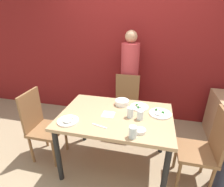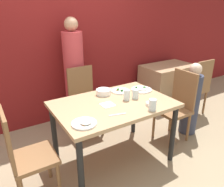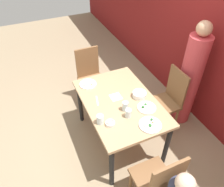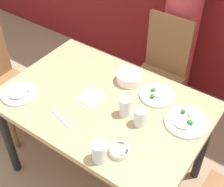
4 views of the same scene
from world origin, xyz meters
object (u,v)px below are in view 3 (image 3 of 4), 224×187
Objects in this scene: plate_rice_adult at (150,125)px; glass_water_tall at (128,113)px; person_adult at (189,80)px; bowl_curry at (139,94)px; chair_adult_spot at (168,99)px; chair_child_spot at (158,181)px.

glass_water_tall is at bearing -144.36° from plate_rice_adult.
person_adult reaches higher than glass_water_tall.
plate_rice_adult is at bearing -15.85° from bowl_curry.
chair_adult_spot is at bearing 127.67° from plate_rice_adult.
chair_child_spot is at bearing -19.38° from plate_rice_adult.
glass_water_tall is (0.29, -1.13, 0.06)m from person_adult.
person_adult is 0.83m from bowl_curry.
plate_rice_adult is (0.51, -0.97, 0.02)m from person_adult.
chair_adult_spot reaches higher than bowl_curry.
glass_water_tall is (-0.71, 0.02, 0.30)m from chair_child_spot.
plate_rice_adult is (0.48, -0.14, -0.02)m from bowl_curry.
plate_rice_adult is 2.36× the size of glass_water_tall.
chair_adult_spot is at bearing -90.00° from person_adult.
chair_child_spot is 1.54m from person_adult.
chair_adult_spot is at bearing 93.06° from bowl_curry.
person_adult reaches higher than plate_rice_adult.
person_adult is 1.16m from glass_water_tall.
chair_child_spot is at bearing -48.84° from person_adult.
person_adult reaches higher than bowl_curry.
chair_child_spot is 3.75× the size of plate_rice_adult.
chair_adult_spot is at bearing 109.35° from glass_water_tall.
bowl_curry is at bearing -88.09° from person_adult.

